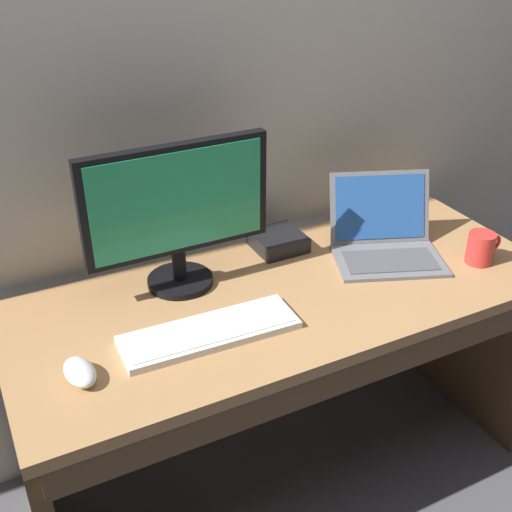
% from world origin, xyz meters
% --- Properties ---
extents(ground_plane, '(14.00, 14.00, 0.00)m').
position_xyz_m(ground_plane, '(0.00, 0.00, 0.00)').
color(ground_plane, '#4C4C51').
extents(desk, '(1.56, 0.64, 0.72)m').
position_xyz_m(desk, '(0.00, -0.01, 0.52)').
color(desk, '#A87A4C').
rests_on(desk, ground).
extents(laptop_space_gray, '(0.40, 0.39, 0.22)m').
position_xyz_m(laptop_space_gray, '(0.37, 0.05, 0.76)').
color(laptop_space_gray, slate).
rests_on(laptop_space_gray, desk).
extents(external_monitor, '(0.52, 0.19, 0.42)m').
position_xyz_m(external_monitor, '(-0.26, 0.16, 0.95)').
color(external_monitor, black).
rests_on(external_monitor, desk).
extents(wired_keyboard, '(0.46, 0.16, 0.02)m').
position_xyz_m(wired_keyboard, '(-0.28, -0.09, 0.73)').
color(wired_keyboard, white).
rests_on(wired_keyboard, desk).
extents(computer_mouse, '(0.08, 0.12, 0.04)m').
position_xyz_m(computer_mouse, '(-0.61, -0.11, 0.74)').
color(computer_mouse, white).
rests_on(computer_mouse, desk).
extents(external_drive_box, '(0.15, 0.15, 0.05)m').
position_xyz_m(external_drive_box, '(0.09, 0.23, 0.74)').
color(external_drive_box, black).
rests_on(external_drive_box, desk).
extents(coffee_mug, '(0.12, 0.08, 0.10)m').
position_xyz_m(coffee_mug, '(0.59, -0.12, 0.77)').
color(coffee_mug, red).
rests_on(coffee_mug, desk).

